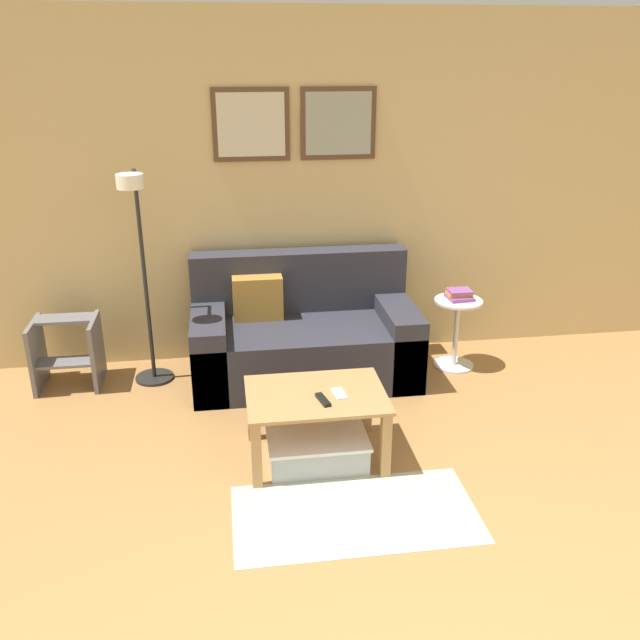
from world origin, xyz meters
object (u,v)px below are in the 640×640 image
at_px(couch, 303,337).
at_px(remote_control, 323,400).
at_px(side_table, 456,327).
at_px(coffee_table, 316,406).
at_px(book_stack, 459,295).
at_px(cell_phone, 339,393).
at_px(storage_bin, 316,446).
at_px(step_stool, 67,351).
at_px(floor_lamp, 141,264).

bearing_deg(couch, remote_control, -91.54).
bearing_deg(side_table, coffee_table, -138.41).
distance_m(side_table, book_stack, 0.25).
bearing_deg(cell_phone, couch, 87.39).
height_order(storage_bin, book_stack, book_stack).
bearing_deg(remote_control, side_table, 31.30).
bearing_deg(side_table, storage_bin, -137.54).
relative_size(book_stack, remote_control, 1.25).
bearing_deg(step_stool, coffee_table, -36.04).
bearing_deg(remote_control, couch, 75.04).
height_order(floor_lamp, step_stool, floor_lamp).
distance_m(couch, coffee_table, 1.12).
bearing_deg(coffee_table, couch, 87.00).
relative_size(couch, remote_control, 10.71).
bearing_deg(book_stack, side_table, -115.82).
relative_size(book_stack, cell_phone, 1.33).
bearing_deg(book_stack, cell_phone, -134.17).
bearing_deg(step_stool, book_stack, -1.69).
relative_size(coffee_table, remote_control, 5.36).
relative_size(couch, coffee_table, 2.00).
xyz_separation_m(side_table, cell_phone, (-1.09, -1.11, 0.10)).
height_order(couch, storage_bin, couch).
height_order(coffee_table, book_stack, book_stack).
distance_m(floor_lamp, book_stack, 2.29).
relative_size(couch, step_stool, 3.26).
relative_size(floor_lamp, cell_phone, 11.03).
bearing_deg(coffee_table, remote_control, -75.51).
distance_m(couch, storage_bin, 1.17).
bearing_deg(floor_lamp, book_stack, 1.02).
height_order(coffee_table, cell_phone, cell_phone).
distance_m(book_stack, cell_phone, 1.58).
distance_m(coffee_table, remote_control, 0.14).
relative_size(coffee_table, step_stool, 1.63).
xyz_separation_m(coffee_table, side_table, (1.22, 1.08, -0.01)).
bearing_deg(remote_control, cell_phone, 20.97).
distance_m(storage_bin, floor_lamp, 1.72).
relative_size(floor_lamp, side_table, 2.86).
height_order(storage_bin, side_table, side_table).
xyz_separation_m(cell_phone, step_stool, (-1.76, 1.21, -0.16)).
distance_m(couch, remote_control, 1.22).
xyz_separation_m(couch, floor_lamp, (-1.10, -0.05, 0.62)).
height_order(cell_phone, step_stool, step_stool).
bearing_deg(coffee_table, side_table, 41.59).
relative_size(remote_control, cell_phone, 1.07).
xyz_separation_m(couch, remote_control, (-0.03, -1.22, 0.13)).
bearing_deg(couch, cell_phone, -86.33).
xyz_separation_m(side_table, remote_control, (-1.19, -1.18, 0.11)).
height_order(storage_bin, remote_control, remote_control).
bearing_deg(step_stool, side_table, -2.11).
height_order(book_stack, step_stool, book_stack).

